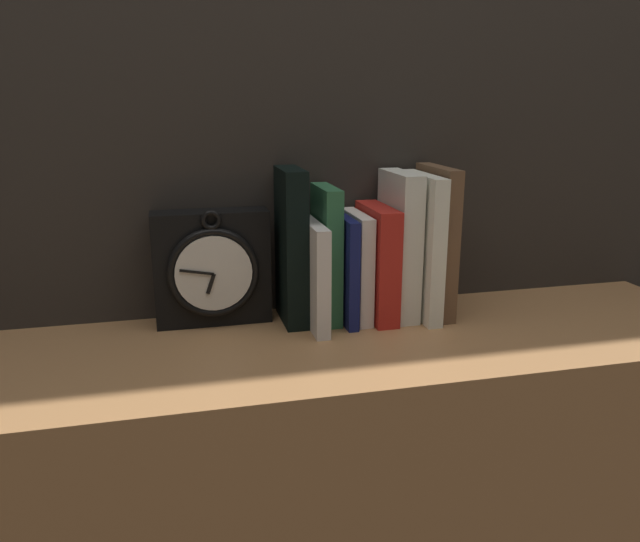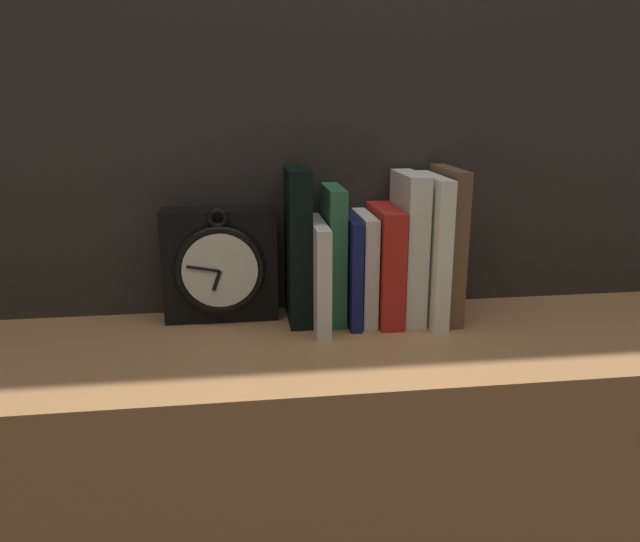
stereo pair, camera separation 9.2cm
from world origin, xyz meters
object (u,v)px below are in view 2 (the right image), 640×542
at_px(book_slot8_brown, 446,244).
at_px(book_slot7_white, 430,249).
at_px(book_slot1_white, 318,274).
at_px(book_slot6_white, 408,247).
at_px(book_slot0_black, 298,246).
at_px(book_slot2_green, 333,254).
at_px(book_slot4_white, 364,267).
at_px(book_slot5_red, 385,264).
at_px(book_slot3_navy, 350,269).
at_px(clock, 220,265).

bearing_deg(book_slot8_brown, book_slot7_white, -167.36).
xyz_separation_m(book_slot1_white, book_slot6_white, (0.15, 0.01, 0.04)).
relative_size(book_slot0_black, book_slot2_green, 1.14).
height_order(book_slot6_white, book_slot7_white, book_slot6_white).
relative_size(book_slot4_white, book_slot7_white, 0.74).
height_order(book_slot1_white, book_slot8_brown, book_slot8_brown).
relative_size(book_slot1_white, book_slot6_white, 0.70).
height_order(book_slot1_white, book_slot2_green, book_slot2_green).
xyz_separation_m(book_slot2_green, book_slot6_white, (0.12, -0.01, 0.01)).
xyz_separation_m(book_slot2_green, book_slot7_white, (0.16, -0.02, 0.01)).
relative_size(book_slot0_black, book_slot5_red, 1.34).
height_order(book_slot2_green, book_slot7_white, book_slot7_white).
bearing_deg(book_slot0_black, book_slot3_navy, -8.18).
xyz_separation_m(book_slot2_green, book_slot3_navy, (0.03, -0.01, -0.02)).
height_order(book_slot0_black, book_slot3_navy, book_slot0_black).
relative_size(book_slot6_white, book_slot7_white, 1.01).
xyz_separation_m(book_slot4_white, book_slot5_red, (0.03, -0.01, 0.01)).
bearing_deg(clock, book_slot1_white, -16.15).
bearing_deg(book_slot5_red, book_slot6_white, 5.88).
distance_m(book_slot5_red, book_slot8_brown, 0.11).
bearing_deg(book_slot8_brown, book_slot4_white, 177.32).
xyz_separation_m(book_slot0_black, book_slot4_white, (0.11, -0.01, -0.04)).
height_order(book_slot0_black, book_slot8_brown, book_slot0_black).
bearing_deg(book_slot2_green, book_slot6_white, -3.57).
relative_size(book_slot0_black, book_slot1_white, 1.48).
bearing_deg(book_slot3_navy, book_slot2_green, 158.31).
xyz_separation_m(book_slot4_white, book_slot7_white, (0.11, -0.01, 0.03)).
bearing_deg(book_slot6_white, book_slot1_white, -174.65).
distance_m(book_slot0_black, book_slot2_green, 0.06).
relative_size(book_slot6_white, book_slot8_brown, 0.97).
relative_size(book_slot2_green, book_slot3_navy, 1.27).
bearing_deg(book_slot4_white, book_slot3_navy, -168.78).
bearing_deg(book_slot6_white, book_slot4_white, 178.30).
xyz_separation_m(clock, book_slot1_white, (0.16, -0.05, -0.01)).
xyz_separation_m(book_slot6_white, book_slot8_brown, (0.06, -0.00, 0.00)).
distance_m(clock, book_slot3_navy, 0.22).
distance_m(book_slot5_red, book_slot6_white, 0.05).
xyz_separation_m(book_slot2_green, book_slot5_red, (0.08, -0.01, -0.02)).
xyz_separation_m(clock, book_slot2_green, (0.19, -0.02, 0.02)).
height_order(book_slot4_white, book_slot7_white, book_slot7_white).
relative_size(clock, book_slot3_navy, 1.10).
bearing_deg(book_slot5_red, clock, 172.58).
bearing_deg(book_slot8_brown, book_slot5_red, 179.91).
distance_m(clock, book_slot7_white, 0.35).
relative_size(book_slot4_white, book_slot6_white, 0.73).
bearing_deg(clock, book_slot0_black, -9.63).
bearing_deg(book_slot4_white, book_slot2_green, 173.77).
relative_size(book_slot1_white, book_slot5_red, 0.90).
bearing_deg(book_slot3_navy, book_slot5_red, -1.35).
distance_m(book_slot0_black, book_slot6_white, 0.18).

